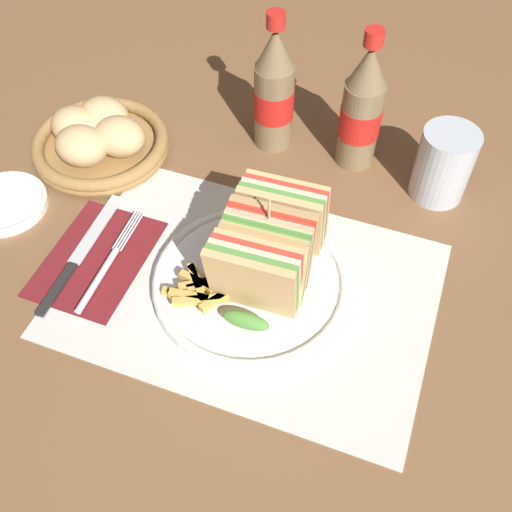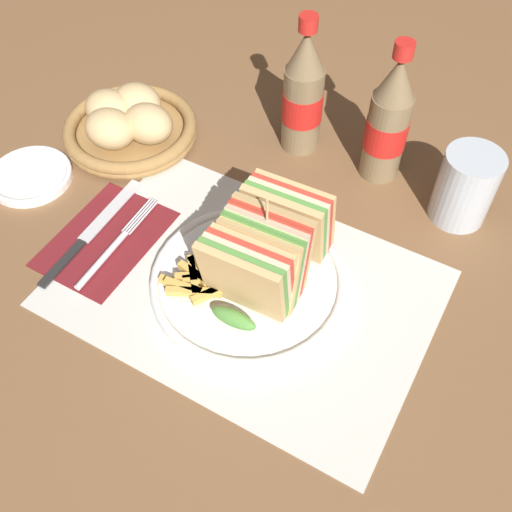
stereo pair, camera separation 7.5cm
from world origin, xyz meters
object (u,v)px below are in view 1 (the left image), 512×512
Objects in this scene: fork at (104,269)px; bread_basket at (99,140)px; plate_main at (251,282)px; side_saucer at (4,203)px; coke_bottle_near at (274,92)px; coke_bottle_far at (362,110)px; glass_near at (442,168)px; club_sandwich at (269,248)px; knife at (80,253)px.

bread_basket is at bearing 118.74° from fork.
plate_main is 0.38m from side_saucer.
fork is 0.81× the size of coke_bottle_near.
coke_bottle_far is 2.01× the size of glass_near.
bread_basket is 1.70× the size of side_saucer.
club_sandwich is 0.86× the size of coke_bottle_near.
knife is (-0.23, -0.03, -0.00)m from plate_main.
side_saucer is at bearing -116.19° from bread_basket.
plate_main is 1.35× the size of club_sandwich.
plate_main reaches higher than side_saucer.
bread_basket is (-0.12, 0.21, 0.02)m from fork.
plate_main is 0.19m from fork.
fork is at bearing -59.60° from bread_basket.
side_saucer is at bearing -156.91° from glass_near.
club_sandwich is at bearing -99.56° from coke_bottle_far.
knife is 0.99× the size of coke_bottle_near.
club_sandwich reaches higher than bread_basket.
fork is 0.81× the size of coke_bottle_far.
plate_main is 0.30m from coke_bottle_near.
fork is at bearing -141.67° from glass_near.
coke_bottle_far is at bearing 1.70° from coke_bottle_near.
fork is 0.20m from side_saucer.
plate_main is at bearing -76.35° from coke_bottle_near.
knife is (-0.04, 0.01, -0.00)m from fork.
club_sandwich reaches higher than plate_main.
club_sandwich is at bearing 0.62° from side_saucer.
glass_near is (0.19, 0.25, 0.04)m from plate_main.
coke_bottle_near is 0.27m from glass_near.
coke_bottle_far reaches higher than glass_near.
plate_main reaches higher than knife.
fork is 1.43× the size of side_saucer.
plate_main is 1.20× the size of bread_basket.
coke_bottle_far reaches higher than plate_main.
plate_main is 0.23m from knife.
coke_bottle_near is 1.00× the size of coke_bottle_far.
glass_near reaches higher than plate_main.
coke_bottle_far is (0.05, 0.27, 0.02)m from club_sandwich.
bread_basket is at bearing 63.81° from side_saucer.
knife is 0.44m from coke_bottle_far.
coke_bottle_far is at bearing 45.08° from knife.
plate_main is at bearing -27.40° from bread_basket.
plate_main is 1.16× the size of coke_bottle_near.
glass_near is 0.51m from bread_basket.
knife is 0.21m from bread_basket.
glass_near is at bearing 53.94° from club_sandwich.
club_sandwich is at bearing -71.96° from coke_bottle_near.
club_sandwich is (0.02, 0.01, 0.06)m from plate_main.
coke_bottle_near reaches higher than plate_main.
side_saucer is (-0.40, -0.00, -0.06)m from club_sandwich.
knife is at bearing -68.41° from bread_basket.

